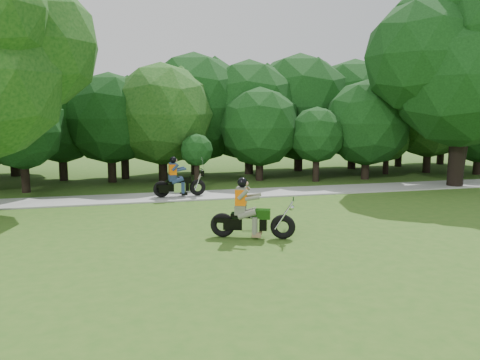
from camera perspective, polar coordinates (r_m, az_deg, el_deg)
name	(u,v)px	position (r m, az deg, el deg)	size (l,w,h in m)	color
ground	(322,240)	(13.87, 9.91, -7.26)	(100.00, 100.00, 0.00)	#305C1A
walkway	(249,193)	(21.23, 1.08, -1.62)	(60.00, 2.20, 0.06)	#999994
tree_line	(223,113)	(27.52, -2.05, 8.18)	(39.53, 11.96, 7.72)	black
big_tree_east	(457,63)	(25.74, 24.92, 12.77)	(9.07, 6.89, 10.46)	black
chopper_motorcycle	(248,216)	(13.76, 1.02, -4.40)	(2.45, 1.30, 1.80)	black
touring_motorcycle	(176,182)	(20.31, -7.76, -0.26)	(2.29, 0.69, 1.74)	black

